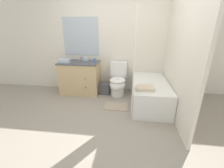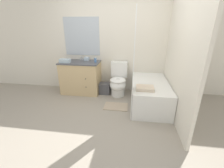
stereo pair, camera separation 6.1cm
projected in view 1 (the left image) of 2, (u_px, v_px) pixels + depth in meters
name	position (u px, v px, depth m)	size (l,w,h in m)	color
ground_plane	(103.00, 123.00, 2.75)	(14.00, 14.00, 0.00)	gray
wall_back	(113.00, 43.00, 3.79)	(8.00, 0.06, 2.50)	silver
wall_right	(177.00, 49.00, 2.88)	(0.05, 2.58, 2.50)	silver
vanity_cabinet	(80.00, 77.00, 3.89)	(0.98, 0.60, 0.82)	tan
sink_faucet	(81.00, 59.00, 3.91)	(0.14, 0.12, 0.12)	silver
toilet	(118.00, 82.00, 3.75)	(0.42, 0.65, 0.82)	white
bathtub	(149.00, 93.00, 3.35)	(0.76, 1.44, 0.52)	white
shower_curtain	(134.00, 67.00, 2.64)	(0.01, 0.37, 1.95)	white
wastebasket	(104.00, 88.00, 3.91)	(0.27, 0.23, 0.28)	#4C4C51
tissue_box	(86.00, 59.00, 3.87)	(0.12, 0.11, 0.10)	silver
soap_dispenser	(95.00, 60.00, 3.67)	(0.06, 0.06, 0.13)	#4C7AB2
hand_towel_folded	(64.00, 61.00, 3.63)	(0.26, 0.13, 0.09)	silver
bath_towel_folded	(145.00, 88.00, 2.87)	(0.33, 0.26, 0.06)	beige
bath_mat	(116.00, 106.00, 3.30)	(0.51, 0.35, 0.02)	tan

